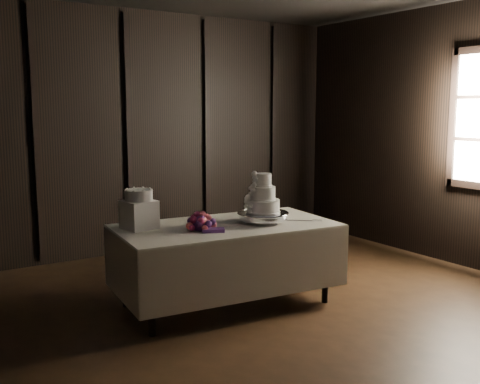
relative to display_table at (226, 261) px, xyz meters
The scene contains 8 objects.
room 1.63m from the display_table, 91.18° to the right, with size 6.08×7.08×3.08m.
display_table is the anchor object (origin of this frame).
cake_stand 0.53m from the display_table, 13.66° to the right, with size 0.48×0.48×0.09m, color silver.
wedding_cake 0.67m from the display_table, 17.27° to the right, with size 0.35×0.31×0.37m.
bouquet 0.51m from the display_table, 166.36° to the right, with size 0.30×0.40×0.19m, color #DA5360, non-canonical shape.
box_pedestal 0.91m from the display_table, 159.21° to the left, with size 0.26×0.26×0.25m, color white.
small_cake 1.01m from the display_table, 159.21° to the left, with size 0.24×0.24×0.10m, color white.
cake_knife 0.77m from the display_table, 19.35° to the right, with size 0.37×0.02×0.01m, color silver.
Camera 1 is at (-2.58, -3.08, 1.83)m, focal length 42.00 mm.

